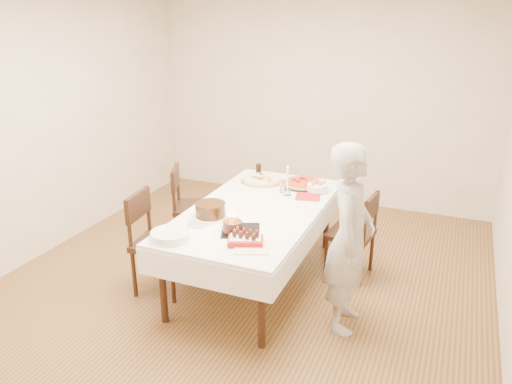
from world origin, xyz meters
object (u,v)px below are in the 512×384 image
at_px(chair_right_savory, 350,234).
at_px(pizza_white, 262,180).
at_px(person, 350,239).
at_px(layer_cake, 210,210).
at_px(chair_left_dessert, 161,243).
at_px(dining_table, 256,245).
at_px(chair_left_savory, 195,207).
at_px(cola_glass, 259,169).
at_px(birthday_cake, 233,223).
at_px(taper_candle, 287,180).
at_px(strawberry_box, 246,240).
at_px(pizza_pepperoni, 302,183).
at_px(pasta_bowl, 317,187).

xyz_separation_m(chair_right_savory, pizza_white, (-1.03, 0.25, 0.34)).
height_order(person, layer_cake, person).
xyz_separation_m(chair_right_savory, chair_left_dessert, (-1.54, -0.95, 0.04)).
bearing_deg(dining_table, chair_left_savory, 154.74).
height_order(dining_table, cola_glass, cola_glass).
bearing_deg(birthday_cake, person, 11.71).
bearing_deg(pizza_white, birthday_cake, -78.61).
height_order(chair_left_savory, cola_glass, chair_left_savory).
height_order(chair_left_dessert, taper_candle, taper_candle).
xyz_separation_m(chair_right_savory, person, (0.16, -0.84, 0.35)).
relative_size(cola_glass, birthday_cake, 0.70).
bearing_deg(chair_right_savory, cola_glass, 163.59).
bearing_deg(chair_left_dessert, strawberry_box, 159.81).
height_order(chair_left_dessert, pizza_white, chair_left_dessert).
relative_size(person, layer_cake, 4.62).
relative_size(pizza_pepperoni, taper_candle, 1.44).
height_order(layer_cake, strawberry_box, layer_cake).
distance_m(dining_table, pizza_pepperoni, 0.90).
distance_m(chair_right_savory, chair_left_dessert, 1.81).
relative_size(taper_candle, cola_glass, 2.76).
distance_m(taper_candle, layer_cake, 0.91).
distance_m(taper_candle, cola_glass, 0.76).
bearing_deg(chair_left_dessert, cola_glass, -110.78).
distance_m(chair_left_dessert, person, 1.73).
height_order(chair_right_savory, birthday_cake, birthday_cake).
distance_m(pizza_white, pizza_pepperoni, 0.43).
distance_m(dining_table, pizza_white, 0.85).
bearing_deg(pasta_bowl, person, -61.53).
relative_size(person, pasta_bowl, 7.37).
bearing_deg(pizza_pepperoni, cola_glass, 161.47).
distance_m(chair_left_dessert, pasta_bowl, 1.65).
relative_size(pizza_white, layer_cake, 1.36).
bearing_deg(person, chair_left_dessert, 89.08).
bearing_deg(pasta_bowl, chair_right_savory, -25.70).
xyz_separation_m(pizza_white, taper_candle, (0.38, -0.27, 0.13)).
distance_m(dining_table, layer_cake, 0.63).
xyz_separation_m(person, cola_glass, (-1.33, 1.35, 0.02)).
bearing_deg(layer_cake, person, -1.48).
height_order(chair_left_dessert, layer_cake, chair_left_dessert).
distance_m(chair_left_savory, layer_cake, 1.04).
distance_m(pasta_bowl, taper_candle, 0.35).
height_order(pizza_white, pasta_bowl, pasta_bowl).
bearing_deg(chair_right_savory, chair_left_dessert, -141.15).
height_order(chair_left_savory, chair_left_dessert, chair_left_dessert).
distance_m(chair_right_savory, birthday_cake, 1.35).
height_order(dining_table, chair_right_savory, chair_right_savory).
bearing_deg(birthday_cake, chair_left_dessert, 174.07).
distance_m(cola_glass, birthday_cake, 1.60).
relative_size(chair_left_savory, cola_glass, 8.24).
bearing_deg(strawberry_box, pasta_bowl, 82.25).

